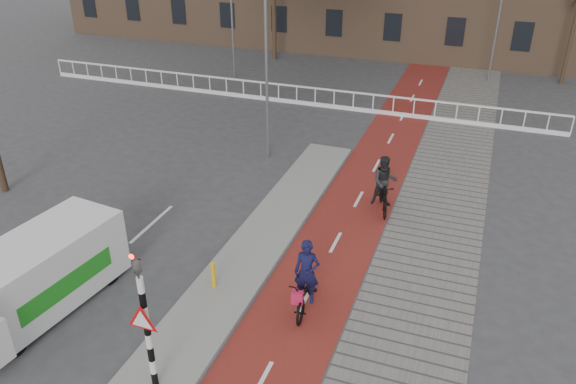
% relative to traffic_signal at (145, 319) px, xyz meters
% --- Properties ---
extents(ground, '(120.00, 120.00, 0.00)m').
position_rel_traffic_signal_xyz_m(ground, '(0.60, 2.02, -1.99)').
color(ground, '#38383A').
rests_on(ground, ground).
extents(bike_lane, '(2.50, 60.00, 0.01)m').
position_rel_traffic_signal_xyz_m(bike_lane, '(2.10, 12.02, -1.98)').
color(bike_lane, maroon).
rests_on(bike_lane, ground).
extents(sidewalk, '(3.00, 60.00, 0.01)m').
position_rel_traffic_signal_xyz_m(sidewalk, '(4.90, 12.02, -1.98)').
color(sidewalk, slate).
rests_on(sidewalk, ground).
extents(curb_island, '(1.80, 16.00, 0.12)m').
position_rel_traffic_signal_xyz_m(curb_island, '(-0.10, 6.02, -1.93)').
color(curb_island, gray).
rests_on(curb_island, ground).
extents(traffic_signal, '(0.80, 0.80, 3.68)m').
position_rel_traffic_signal_xyz_m(traffic_signal, '(0.00, 0.00, 0.00)').
color(traffic_signal, black).
rests_on(traffic_signal, curb_island).
extents(bollard, '(0.12, 0.12, 0.75)m').
position_rel_traffic_signal_xyz_m(bollard, '(-0.38, 3.60, -1.49)').
color(bollard, yellow).
rests_on(bollard, curb_island).
extents(cyclist_near, '(0.89, 2.02, 2.03)m').
position_rel_traffic_signal_xyz_m(cyclist_near, '(2.23, 3.74, -1.30)').
color(cyclist_near, black).
rests_on(cyclist_near, bike_lane).
extents(cyclist_far, '(1.07, 1.94, 2.00)m').
position_rel_traffic_signal_xyz_m(cyclist_far, '(3.05, 9.51, -1.15)').
color(cyclist_far, black).
rests_on(cyclist_far, bike_lane).
extents(van, '(2.41, 4.80, 1.98)m').
position_rel_traffic_signal_xyz_m(van, '(-4.24, 1.42, -0.95)').
color(van, silver).
rests_on(van, ground).
extents(railing, '(28.00, 0.10, 0.99)m').
position_rel_traffic_signal_xyz_m(railing, '(-4.40, 19.02, -1.68)').
color(railing, silver).
rests_on(railing, ground).
extents(tree_right, '(0.22, 0.22, 6.40)m').
position_rel_traffic_signal_xyz_m(tree_right, '(9.70, 27.59, 1.21)').
color(tree_right, black).
rests_on(tree_right, ground).
extents(streetlight_near, '(0.12, 0.12, 7.40)m').
position_rel_traffic_signal_xyz_m(streetlight_near, '(-2.29, 12.31, 1.71)').
color(streetlight_near, slate).
rests_on(streetlight_near, ground).
extents(streetlight_left, '(0.12, 0.12, 7.28)m').
position_rel_traffic_signal_xyz_m(streetlight_left, '(-8.47, 22.32, 1.65)').
color(streetlight_left, slate).
rests_on(streetlight_left, ground).
extents(streetlight_right, '(0.12, 0.12, 7.78)m').
position_rel_traffic_signal_xyz_m(streetlight_right, '(5.74, 26.79, 1.90)').
color(streetlight_right, slate).
rests_on(streetlight_right, ground).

